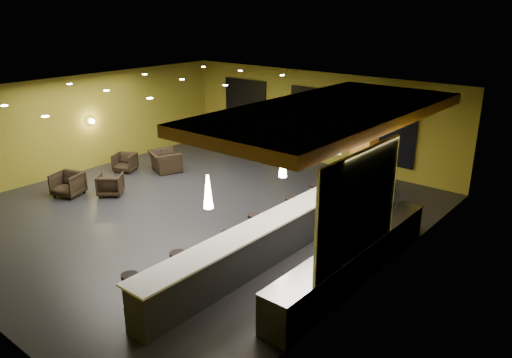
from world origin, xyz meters
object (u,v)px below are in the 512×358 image
Objects in this scene: pendant_1 at (283,163)px; bar_stool_2 at (229,243)px; bar_stool_1 at (178,264)px; bar_counter at (269,241)px; armchair_c at (125,162)px; bar_stool_3 at (254,224)px; armchair_b at (110,185)px; staff_c at (384,196)px; pendant_2 at (338,141)px; armchair_d at (165,161)px; bar_stool_0 at (131,286)px; armchair_a at (68,184)px; bar_stool_5 at (315,193)px; bar_stool_4 at (291,206)px; prep_counter at (353,261)px; pendant_0 at (208,192)px; staff_b at (369,201)px; column at (364,150)px; staff_a at (363,202)px.

pendant_1 reaches higher than bar_stool_2.
bar_stool_1 is 0.98× the size of bar_stool_2.
armchair_c is at bearing 166.88° from bar_counter.
armchair_b is at bearing -175.74° from bar_stool_3.
bar_stool_3 is (-2.23, -2.87, -0.47)m from staff_c.
bar_counter reaches higher than bar_stool_2.
pendant_2 is 0.61× the size of armchair_d.
armchair_a is at bearing 158.88° from bar_stool_0.
bar_stool_4 is at bearing -87.99° from bar_stool_5.
staff_c is at bearing 52.14° from bar_stool_3.
prep_counter is at bearing -34.58° from armchair_c.
armchair_b is 1.03× the size of armchair_c.
pendant_0 reaches higher than staff_b.
prep_counter reaches higher than armchair_a.
staff_c is 9.90m from armchair_a.
bar_stool_1 is (-0.86, -2.14, -0.01)m from bar_counter.
bar_stool_0 is 6.81m from bar_stool_5.
armchair_c is at bearing 169.55° from bar_stool_3.
pendant_2 is 0.37× the size of staff_c.
armchair_b is 2.82m from armchair_d.
pendant_0 is 0.93× the size of armchair_c.
armchair_b is 0.67× the size of armchair_d.
bar_stool_0 is at bearing -90.42° from bar_stool_4.
bar_stool_1 is at bearing -31.65° from armchair_a.
armchair_a is (-7.66, 1.23, -1.96)m from pendant_0.
pendant_1 is 3.25m from staff_b.
armchair_d reaches higher than bar_stool_0.
staff_c is at bearing 76.69° from pendant_0.
bar_counter is at bearing 45.64° from bar_stool_2.
pendant_2 reaches higher than staff_c.
armchair_c is at bearing 177.02° from staff_c.
column is at bearing 82.70° from bar_stool_2.
staff_a is 2.29× the size of armchair_b.
bar_stool_3 is (7.37, -1.36, 0.13)m from armchair_c.
armchair_a reaches higher than armchair_b.
bar_counter is 4.77m from column.
pendant_0 is 5.77m from staff_c.
pendant_0 is at bearing 9.10° from bar_stool_1.
bar_stool_0 is 3.94m from bar_stool_3.
bar_stool_3 is at bearing -111.22° from pendant_2.
staff_b is 3.25m from bar_stool_3.
armchair_a is 1.11× the size of bar_stool_2.
bar_stool_2 is 1.00× the size of bar_stool_5.
prep_counter is 8.68m from armchair_b.
staff_c is at bearing 51.99° from staff_a.
bar_stool_2 is at bearing -155.98° from prep_counter.
bar_stool_0 is (6.72, -2.59, 0.08)m from armchair_a.
prep_counter is 4.86m from bar_stool_0.
armchair_a is at bearing -179.39° from bar_stool_2.
armchair_a reaches higher than bar_stool_0.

